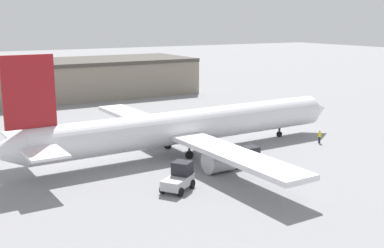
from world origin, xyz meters
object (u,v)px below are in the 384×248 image
at_px(baggage_tug, 179,178).
at_px(belt_loader_truck, 245,156).
at_px(airplane, 184,127).
at_px(ground_crew_worker, 320,136).

bearing_deg(baggage_tug, belt_loader_truck, -16.22).
bearing_deg(airplane, baggage_tug, -123.15).
relative_size(airplane, ground_crew_worker, 27.44).
bearing_deg(ground_crew_worker, baggage_tug, 46.08).
distance_m(airplane, ground_crew_worker, 17.50).
relative_size(baggage_tug, belt_loader_truck, 1.10).
distance_m(ground_crew_worker, belt_loader_truck, 13.80).
bearing_deg(airplane, belt_loader_truck, -67.87).
relative_size(airplane, baggage_tug, 11.81).
bearing_deg(belt_loader_truck, airplane, 113.40).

